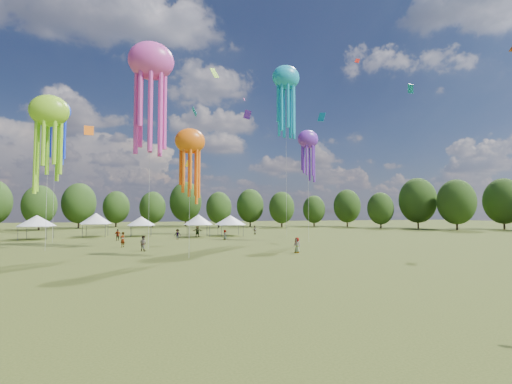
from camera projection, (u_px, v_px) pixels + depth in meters
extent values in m
plane|color=#384416|center=(266.00, 342.00, 12.50)|extent=(300.00, 300.00, 0.00)
imported|color=gray|center=(143.00, 244.00, 41.03)|extent=(1.06, 1.01, 1.72)
imported|color=gray|center=(225.00, 235.00, 57.43)|extent=(0.68, 0.86, 1.56)
imported|color=gray|center=(255.00, 230.00, 70.54)|extent=(0.67, 0.85, 1.73)
imported|color=gray|center=(178.00, 234.00, 57.98)|extent=(1.07, 0.62, 1.65)
imported|color=gray|center=(118.00, 235.00, 55.63)|extent=(1.06, 0.53, 1.74)
imported|color=gray|center=(197.00, 231.00, 64.43)|extent=(1.79, 0.58, 1.92)
imported|color=gray|center=(123.00, 240.00, 45.53)|extent=(0.76, 0.82, 1.89)
imported|color=gray|center=(297.00, 245.00, 39.51)|extent=(0.91, 0.96, 1.65)
cylinder|color=#47474C|center=(18.00, 234.00, 55.69)|extent=(0.08, 0.08, 2.04)
cylinder|color=#47474C|center=(27.00, 233.00, 59.52)|extent=(0.08, 0.08, 2.04)
cylinder|color=#47474C|center=(47.00, 234.00, 56.74)|extent=(0.08, 0.08, 2.04)
cylinder|color=#47474C|center=(54.00, 232.00, 60.57)|extent=(0.08, 0.08, 2.04)
cube|color=white|center=(37.00, 226.00, 58.19)|extent=(4.37, 4.37, 0.10)
cone|color=white|center=(37.00, 221.00, 58.24)|extent=(5.69, 5.69, 1.75)
cylinder|color=#47474C|center=(82.00, 231.00, 62.04)|extent=(0.08, 0.08, 2.21)
cylinder|color=#47474C|center=(86.00, 230.00, 65.57)|extent=(0.08, 0.08, 2.21)
cylinder|color=#47474C|center=(105.00, 231.00, 63.01)|extent=(0.08, 0.08, 2.21)
cylinder|color=#47474C|center=(108.00, 230.00, 66.54)|extent=(0.08, 0.08, 2.21)
cube|color=white|center=(96.00, 224.00, 64.35)|extent=(4.06, 4.06, 0.10)
cone|color=white|center=(96.00, 218.00, 64.40)|extent=(5.28, 5.28, 1.89)
cylinder|color=#47474C|center=(131.00, 232.00, 63.81)|extent=(0.08, 0.08, 1.86)
cylinder|color=#47474C|center=(132.00, 231.00, 67.12)|extent=(0.08, 0.08, 1.86)
cylinder|color=#47474C|center=(151.00, 231.00, 64.72)|extent=(0.08, 0.08, 1.86)
cylinder|color=#47474C|center=(151.00, 230.00, 68.03)|extent=(0.08, 0.08, 1.86)
cube|color=white|center=(141.00, 226.00, 65.97)|extent=(3.84, 3.84, 0.10)
cone|color=white|center=(141.00, 221.00, 66.02)|extent=(4.99, 4.99, 1.60)
cylinder|color=#47474C|center=(189.00, 232.00, 61.60)|extent=(0.08, 0.08, 2.07)
cylinder|color=#47474C|center=(187.00, 231.00, 65.01)|extent=(0.08, 0.08, 2.07)
cylinder|color=#47474C|center=(210.00, 231.00, 62.54)|extent=(0.08, 0.08, 2.07)
cylinder|color=#47474C|center=(207.00, 230.00, 65.95)|extent=(0.08, 0.08, 2.07)
cube|color=white|center=(198.00, 225.00, 63.83)|extent=(3.95, 3.95, 0.10)
cone|color=white|center=(198.00, 219.00, 63.88)|extent=(5.13, 5.13, 1.78)
cylinder|color=#47474C|center=(222.00, 231.00, 64.54)|extent=(0.08, 0.08, 1.97)
cylinder|color=#47474C|center=(218.00, 230.00, 68.36)|extent=(0.08, 0.08, 1.97)
cylinder|color=#47474C|center=(243.00, 231.00, 65.59)|extent=(0.08, 0.08, 1.97)
cylinder|color=#47474C|center=(238.00, 230.00, 69.41)|extent=(0.08, 0.08, 1.97)
cube|color=white|center=(230.00, 225.00, 67.03)|extent=(4.37, 4.37, 0.10)
cone|color=white|center=(230.00, 220.00, 67.08)|extent=(5.68, 5.68, 1.68)
ellipsoid|color=#98E525|center=(49.00, 111.00, 42.28)|extent=(4.36, 3.06, 3.71)
cylinder|color=beige|center=(47.00, 180.00, 41.85)|extent=(0.03, 0.03, 16.20)
ellipsoid|color=#E744B1|center=(151.00, 61.00, 44.19)|extent=(5.48, 3.83, 4.65)
cylinder|color=beige|center=(150.00, 154.00, 43.58)|extent=(0.03, 0.03, 22.80)
ellipsoid|color=purple|center=(308.00, 139.00, 54.18)|extent=(3.20, 2.24, 2.72)
cylinder|color=beige|center=(308.00, 190.00, 53.77)|extent=(0.03, 0.03, 15.27)
ellipsoid|color=#1A38F0|center=(56.00, 111.00, 53.03)|extent=(4.01, 2.81, 3.41)
cylinder|color=beige|center=(54.00, 176.00, 52.52)|extent=(0.03, 0.03, 19.15)
ellipsoid|color=orange|center=(190.00, 141.00, 35.56)|extent=(2.94, 2.06, 2.50)
cylinder|color=beige|center=(190.00, 199.00, 35.26)|extent=(0.03, 0.03, 11.38)
ellipsoid|color=#17A0C7|center=(286.00, 77.00, 65.99)|extent=(5.12, 3.59, 4.35)
cylinder|color=beige|center=(286.00, 156.00, 65.22)|extent=(0.03, 0.03, 28.85)
cube|color=#17A0C7|center=(194.00, 112.00, 72.19)|extent=(0.81, 1.64, 1.88)
cube|color=#E744B1|center=(244.00, 99.00, 81.57)|extent=(0.48, 0.77, 0.81)
cube|color=red|center=(163.00, 145.00, 55.56)|extent=(1.12, 1.13, 1.46)
cube|color=#17A0C7|center=(411.00, 89.00, 57.05)|extent=(0.69, 1.57, 1.61)
cube|color=orange|center=(89.00, 130.00, 68.92)|extent=(1.84, 1.31, 1.96)
cube|color=#98E525|center=(214.00, 73.00, 66.78)|extent=(1.97, 1.15, 2.25)
cube|color=#17A0C7|center=(322.00, 117.00, 76.90)|extent=(1.44, 1.30, 2.14)
cube|color=purple|center=(247.00, 115.00, 72.50)|extent=(1.58, 0.91, 2.04)
cube|color=red|center=(357.00, 61.00, 54.26)|extent=(0.88, 0.56, 0.88)
cube|color=yellow|center=(189.00, 164.00, 65.43)|extent=(1.27, 0.48, 1.48)
cylinder|color=#38281C|center=(39.00, 224.00, 86.33)|extent=(0.44, 0.44, 3.07)
ellipsoid|color=#274216|center=(39.00, 205.00, 86.56)|extent=(7.66, 7.66, 9.58)
cylinder|color=#38281C|center=(79.00, 222.00, 96.22)|extent=(0.44, 0.44, 3.43)
ellipsoid|color=#274216|center=(79.00, 203.00, 96.48)|extent=(8.58, 8.58, 10.73)
cylinder|color=#38281C|center=(116.00, 222.00, 103.94)|extent=(0.44, 0.44, 2.95)
ellipsoid|color=#274216|center=(116.00, 207.00, 104.17)|extent=(7.37, 7.37, 9.21)
cylinder|color=#38281C|center=(152.00, 222.00, 102.85)|extent=(0.44, 0.44, 2.89)
ellipsoid|color=#274216|center=(153.00, 207.00, 103.07)|extent=(7.23, 7.23, 9.04)
cylinder|color=#38281C|center=(186.00, 220.00, 109.69)|extent=(0.44, 0.44, 3.84)
ellipsoid|color=#274216|center=(186.00, 202.00, 109.98)|extent=(9.60, 9.60, 11.99)
cylinder|color=#38281C|center=(219.00, 222.00, 101.22)|extent=(0.44, 0.44, 2.84)
ellipsoid|color=#274216|center=(219.00, 208.00, 101.43)|extent=(7.11, 7.11, 8.89)
cylinder|color=#38281C|center=(250.00, 221.00, 106.30)|extent=(0.44, 0.44, 3.16)
ellipsoid|color=#274216|center=(250.00, 206.00, 106.55)|extent=(7.91, 7.91, 9.88)
cylinder|color=#38281C|center=(282.00, 222.00, 102.82)|extent=(0.44, 0.44, 2.88)
ellipsoid|color=#274216|center=(282.00, 207.00, 103.04)|extent=(7.21, 7.21, 9.01)
cylinder|color=#38281C|center=(314.00, 222.00, 107.56)|extent=(0.44, 0.44, 2.63)
ellipsoid|color=#274216|center=(314.00, 209.00, 107.76)|extent=(6.57, 6.57, 8.22)
cylinder|color=#38281C|center=(347.00, 221.00, 106.58)|extent=(0.44, 0.44, 3.13)
ellipsoid|color=#274216|center=(347.00, 206.00, 106.82)|extent=(7.81, 7.81, 9.77)
cylinder|color=#38281C|center=(381.00, 223.00, 95.92)|extent=(0.44, 0.44, 2.72)
ellipsoid|color=#274216|center=(380.00, 208.00, 96.13)|extent=(6.80, 6.80, 8.50)
cylinder|color=#38281C|center=(418.00, 221.00, 95.64)|extent=(0.44, 0.44, 3.81)
ellipsoid|color=#274216|center=(418.00, 200.00, 95.93)|extent=(9.52, 9.52, 11.90)
cylinder|color=#38281C|center=(457.00, 223.00, 87.80)|extent=(0.44, 0.44, 3.51)
ellipsoid|color=#274216|center=(456.00, 202.00, 88.07)|extent=(8.78, 8.78, 10.97)
cylinder|color=#38281C|center=(504.00, 222.00, 89.72)|extent=(0.44, 0.44, 3.64)
ellipsoid|color=#274216|center=(503.00, 201.00, 90.00)|extent=(9.10, 9.10, 11.37)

